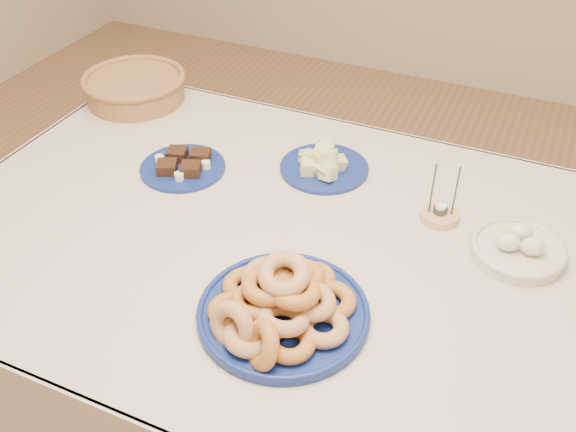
{
  "coord_description": "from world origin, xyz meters",
  "views": [
    {
      "loc": [
        0.44,
        -1.03,
        1.68
      ],
      "look_at": [
        0.0,
        -0.05,
        0.85
      ],
      "focal_mm": 40.0,
      "sensor_mm": 36.0,
      "label": 1
    }
  ],
  "objects_px": {
    "dining_table": "(297,273)",
    "egg_bowl": "(518,249)",
    "candle_holder": "(440,215)",
    "brownie_plate": "(183,166)",
    "donut_platter": "(281,305)",
    "melon_plate": "(323,164)",
    "wicker_basket": "(135,86)"
  },
  "relations": [
    {
      "from": "dining_table",
      "to": "melon_plate",
      "type": "bearing_deg",
      "value": 99.65
    },
    {
      "from": "dining_table",
      "to": "brownie_plate",
      "type": "relative_size",
      "value": 5.82
    },
    {
      "from": "dining_table",
      "to": "wicker_basket",
      "type": "relative_size",
      "value": 4.18
    },
    {
      "from": "dining_table",
      "to": "candle_holder",
      "type": "xyz_separation_m",
      "value": [
        0.28,
        0.2,
        0.12
      ]
    },
    {
      "from": "donut_platter",
      "to": "candle_holder",
      "type": "bearing_deg",
      "value": 64.89
    },
    {
      "from": "wicker_basket",
      "to": "melon_plate",
      "type": "bearing_deg",
      "value": -11.46
    },
    {
      "from": "donut_platter",
      "to": "melon_plate",
      "type": "height_order",
      "value": "donut_platter"
    },
    {
      "from": "brownie_plate",
      "to": "candle_holder",
      "type": "height_order",
      "value": "candle_holder"
    },
    {
      "from": "brownie_plate",
      "to": "dining_table",
      "type": "bearing_deg",
      "value": -19.64
    },
    {
      "from": "dining_table",
      "to": "egg_bowl",
      "type": "relative_size",
      "value": 6.59
    },
    {
      "from": "egg_bowl",
      "to": "wicker_basket",
      "type": "bearing_deg",
      "value": 167.04
    },
    {
      "from": "wicker_basket",
      "to": "egg_bowl",
      "type": "height_order",
      "value": "wicker_basket"
    },
    {
      "from": "dining_table",
      "to": "donut_platter",
      "type": "distance_m",
      "value": 0.29
    },
    {
      "from": "dining_table",
      "to": "melon_plate",
      "type": "relative_size",
      "value": 6.47
    },
    {
      "from": "brownie_plate",
      "to": "egg_bowl",
      "type": "bearing_deg",
      "value": 0.26
    },
    {
      "from": "melon_plate",
      "to": "candle_holder",
      "type": "distance_m",
      "value": 0.33
    },
    {
      "from": "donut_platter",
      "to": "candle_holder",
      "type": "relative_size",
      "value": 2.93
    },
    {
      "from": "brownie_plate",
      "to": "wicker_basket",
      "type": "distance_m",
      "value": 0.44
    },
    {
      "from": "melon_plate",
      "to": "brownie_plate",
      "type": "bearing_deg",
      "value": -157.46
    },
    {
      "from": "donut_platter",
      "to": "wicker_basket",
      "type": "xyz_separation_m",
      "value": [
        -0.79,
        0.65,
        0.01
      ]
    },
    {
      "from": "melon_plate",
      "to": "egg_bowl",
      "type": "height_order",
      "value": "melon_plate"
    },
    {
      "from": "donut_platter",
      "to": "brownie_plate",
      "type": "bearing_deg",
      "value": 140.27
    },
    {
      "from": "brownie_plate",
      "to": "candle_holder",
      "type": "bearing_deg",
      "value": 5.53
    },
    {
      "from": "melon_plate",
      "to": "egg_bowl",
      "type": "relative_size",
      "value": 1.02
    },
    {
      "from": "donut_platter",
      "to": "melon_plate",
      "type": "xyz_separation_m",
      "value": [
        -0.12,
        0.52,
        -0.02
      ]
    },
    {
      "from": "donut_platter",
      "to": "wicker_basket",
      "type": "bearing_deg",
      "value": 140.46
    },
    {
      "from": "melon_plate",
      "to": "egg_bowl",
      "type": "bearing_deg",
      "value": -14.91
    },
    {
      "from": "melon_plate",
      "to": "wicker_basket",
      "type": "bearing_deg",
      "value": 168.54
    },
    {
      "from": "dining_table",
      "to": "melon_plate",
      "type": "distance_m",
      "value": 0.31
    },
    {
      "from": "wicker_basket",
      "to": "candle_holder",
      "type": "distance_m",
      "value": 1.02
    },
    {
      "from": "dining_table",
      "to": "egg_bowl",
      "type": "xyz_separation_m",
      "value": [
        0.46,
        0.14,
        0.13
      ]
    },
    {
      "from": "melon_plate",
      "to": "wicker_basket",
      "type": "height_order",
      "value": "wicker_basket"
    }
  ]
}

